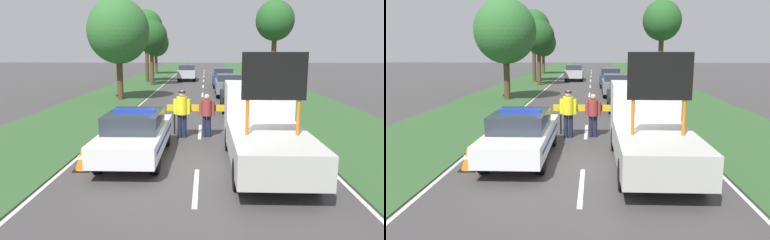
# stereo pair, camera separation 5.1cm
# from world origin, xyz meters

# --- Properties ---
(ground_plane) EXTENTS (160.00, 160.00, 0.00)m
(ground_plane) POSITION_xyz_m (0.00, 0.00, 0.00)
(ground_plane) COLOR #3D3A3A
(lane_markings) EXTENTS (7.56, 68.89, 0.01)m
(lane_markings) POSITION_xyz_m (0.00, 18.53, 0.00)
(lane_markings) COLOR silver
(lane_markings) RESTS_ON ground
(grass_verge_left) EXTENTS (4.82, 120.00, 0.03)m
(grass_verge_left) POSITION_xyz_m (-6.24, 20.00, 0.01)
(grass_verge_left) COLOR #2D5128
(grass_verge_left) RESTS_ON ground
(grass_verge_right) EXTENTS (4.82, 120.00, 0.03)m
(grass_verge_right) POSITION_xyz_m (6.24, 20.00, 0.01)
(grass_verge_right) COLOR #2D5128
(grass_verge_right) RESTS_ON ground
(police_car) EXTENTS (1.80, 4.90, 1.56)m
(police_car) POSITION_xyz_m (-1.92, 0.65, 0.76)
(police_car) COLOR white
(police_car) RESTS_ON ground
(work_truck) EXTENTS (2.05, 5.68, 3.26)m
(work_truck) POSITION_xyz_m (1.92, 0.32, 1.08)
(work_truck) COLOR white
(work_truck) RESTS_ON ground
(road_barrier) EXTENTS (2.88, 0.08, 1.18)m
(road_barrier) POSITION_xyz_m (0.15, 4.00, 0.97)
(road_barrier) COLOR black
(road_barrier) RESTS_ON ground
(police_officer) EXTENTS (0.65, 0.41, 1.80)m
(police_officer) POSITION_xyz_m (-0.66, 3.40, 1.07)
(police_officer) COLOR #191E38
(police_officer) RESTS_ON ground
(pedestrian_civilian) EXTENTS (0.59, 0.38, 1.66)m
(pedestrian_civilian) POSITION_xyz_m (0.28, 3.54, 0.97)
(pedestrian_civilian) COLOR #191E38
(pedestrian_civilian) RESTS_ON ground
(traffic_cone_near_police) EXTENTS (0.48, 0.48, 0.66)m
(traffic_cone_near_police) POSITION_xyz_m (-3.20, -0.60, 0.32)
(traffic_cone_near_police) COLOR black
(traffic_cone_near_police) RESTS_ON ground
(traffic_cone_centre_front) EXTENTS (0.43, 0.43, 0.60)m
(traffic_cone_centre_front) POSITION_xyz_m (-1.89, 4.01, 0.30)
(traffic_cone_centre_front) COLOR black
(traffic_cone_centre_front) RESTS_ON ground
(traffic_cone_near_truck) EXTENTS (0.39, 0.39, 0.55)m
(traffic_cone_near_truck) POSITION_xyz_m (2.21, 4.50, 0.27)
(traffic_cone_near_truck) COLOR black
(traffic_cone_near_truck) RESTS_ON ground
(queued_car_sedan_black) EXTENTS (1.91, 4.07, 1.50)m
(queued_car_sedan_black) POSITION_xyz_m (2.04, 9.99, 0.79)
(queued_car_sedan_black) COLOR black
(queued_car_sedan_black) RESTS_ON ground
(queued_car_suv_grey) EXTENTS (1.86, 4.59, 1.54)m
(queued_car_suv_grey) POSITION_xyz_m (1.87, 16.53, 0.80)
(queued_car_suv_grey) COLOR slate
(queued_car_suv_grey) RESTS_ON ground
(queued_car_hatch_blue) EXTENTS (1.81, 4.47, 1.66)m
(queued_car_hatch_blue) POSITION_xyz_m (1.76, 22.64, 0.86)
(queued_car_hatch_blue) COLOR navy
(queued_car_hatch_blue) RESTS_ON ground
(queued_car_sedan_silver) EXTENTS (1.85, 4.52, 1.65)m
(queued_car_sedan_silver) POSITION_xyz_m (-1.75, 29.43, 0.86)
(queued_car_sedan_silver) COLOR #B2B2B7
(queued_car_sedan_silver) RESTS_ON ground
(roadside_tree_near_left) EXTENTS (3.99, 3.99, 6.55)m
(roadside_tree_near_left) POSITION_xyz_m (-5.41, 13.98, 4.44)
(roadside_tree_near_left) COLOR #4C3823
(roadside_tree_near_left) RESTS_ON ground
(roadside_tree_near_right) EXTENTS (2.88, 2.88, 5.91)m
(roadside_tree_near_right) POSITION_xyz_m (-4.69, 23.92, 4.35)
(roadside_tree_near_right) COLOR #4C3823
(roadside_tree_near_right) RESTS_ON ground
(roadside_tree_mid_left) EXTENTS (3.25, 3.25, 7.15)m
(roadside_tree_mid_left) POSITION_xyz_m (-5.69, 27.44, 5.39)
(roadside_tree_mid_left) COLOR #4C3823
(roadside_tree_mid_left) RESTS_ON ground
(roadside_tree_mid_right) EXTENTS (2.81, 2.81, 6.84)m
(roadside_tree_mid_right) POSITION_xyz_m (5.27, 17.90, 5.29)
(roadside_tree_mid_right) COLOR #4C3823
(roadside_tree_mid_right) RESTS_ON ground
(roadside_tree_far_left) EXTENTS (3.41, 3.41, 5.87)m
(roadside_tree_far_left) POSITION_xyz_m (-6.37, 39.53, 4.05)
(roadside_tree_far_left) COLOR #4C3823
(roadside_tree_far_left) RESTS_ON ground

